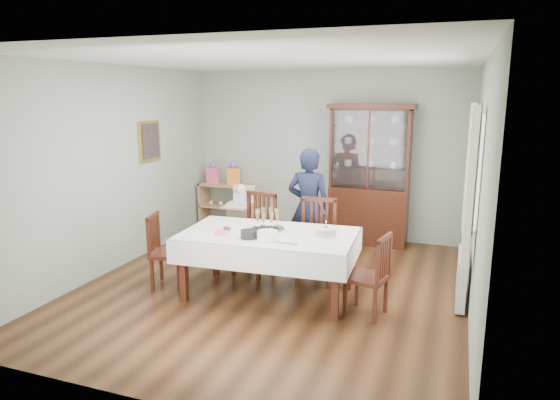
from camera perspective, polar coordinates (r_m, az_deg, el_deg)
The scene contains 25 objects.
floor at distance 6.22m, azimuth -0.79°, elevation -9.92°, with size 5.00×5.00×0.00m, color #593319.
room_shell at distance 6.29m, azimuth 0.88°, elevation 6.39°, with size 5.00×5.00×5.00m.
dining_table at distance 5.86m, azimuth -1.30°, elevation -7.32°, with size 2.06×1.26×0.76m.
china_cabinet at distance 7.85m, azimuth 10.21°, elevation 3.07°, with size 1.30×0.48×2.18m.
sideboard at distance 8.77m, azimuth -6.25°, elevation -0.67°, with size 0.90×0.38×0.80m.
picture_frame at distance 7.54m, azimuth -14.68°, elevation 6.54°, with size 0.04×0.48×0.58m, color gold.
window at distance 5.75m, azimuth 21.53°, elevation 3.44°, with size 0.04×1.02×1.22m, color white.
curtain_left at distance 5.15m, azimuth 20.92°, elevation 1.42°, with size 0.07×0.30×1.55m, color silver.
curtain_right at distance 6.37m, azimuth 20.81°, elevation 3.36°, with size 0.07×0.30×1.55m, color silver.
radiator at distance 6.04m, azimuth 20.03°, elevation -8.31°, with size 0.10×0.80×0.55m, color white.
chair_far_left at distance 6.61m, azimuth -2.94°, elevation -5.70°, with size 0.54×0.54×1.05m.
chair_far_right at distance 6.33m, azimuth 4.11°, elevation -6.56°, with size 0.50×0.50×1.04m.
chair_end_left at distance 6.34m, azimuth -12.68°, elevation -7.22°, with size 0.49×0.49×0.90m.
chair_end_right at distance 5.48m, azimuth 9.96°, elevation -10.23°, with size 0.48×0.48×0.90m.
woman at distance 6.76m, azimuth 3.31°, elevation -0.89°, with size 0.59×0.39×1.63m, color black.
high_chair at distance 7.29m, azimuth -4.40°, elevation -3.18°, with size 0.47×0.47×1.06m.
champagne_tray at distance 5.84m, azimuth -1.47°, elevation -2.74°, with size 0.40×0.40×0.24m.
birthday_cake at distance 5.62m, azimuth 5.24°, elevation -3.69°, with size 0.26×0.26×0.18m.
plate_stack_dark at distance 5.54m, azimuth -3.58°, elevation -3.92°, with size 0.19×0.19×0.09m, color black.
plate_stack_white at distance 5.46m, azimuth -1.41°, elevation -4.08°, with size 0.23×0.23×0.10m, color white.
napkin_stack at distance 5.75m, azimuth -6.76°, elevation -3.74°, with size 0.15×0.15×0.02m, color #FE5D8C.
cutlery at distance 5.94m, azimuth -6.40°, elevation -3.24°, with size 0.12×0.17×0.01m, color silver, non-canonical shape.
cake_knife at distance 5.34m, azimuth 0.52°, elevation -4.93°, with size 0.31×0.03×0.01m, color silver.
gift_bag_pink at distance 8.74m, azimuth -7.69°, elevation 3.01°, with size 0.21×0.15×0.37m.
gift_bag_orange at distance 8.57m, azimuth -5.33°, elevation 2.99°, with size 0.26×0.23×0.40m.
Camera 1 is at (2.04, -5.39, 2.34)m, focal length 32.00 mm.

